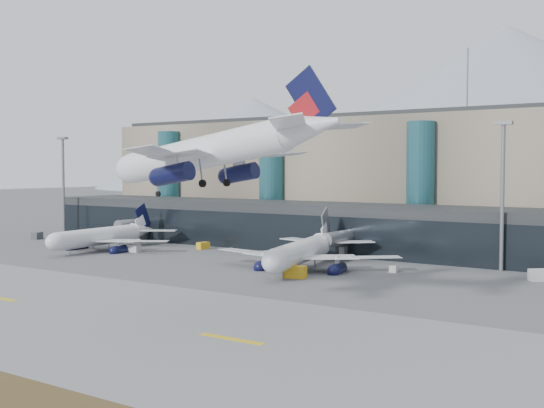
{
  "coord_description": "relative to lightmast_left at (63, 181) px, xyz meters",
  "views": [
    {
      "loc": [
        62.09,
        -70.14,
        17.6
      ],
      "look_at": [
        -6.61,
        32.0,
        11.15
      ],
      "focal_mm": 45.0,
      "sensor_mm": 36.0,
      "label": 1
    }
  ],
  "objects": [
    {
      "name": "jet_parked_left",
      "position": [
        30.29,
        -12.65,
        -10.36
      ],
      "size": [
        33.2,
        32.78,
        10.73
      ],
      "rotation": [
        0.0,
        0.0,
        1.66
      ],
      "color": "silver",
      "rests_on": "ground"
    },
    {
      "name": "lightmast_mid",
      "position": [
        110.0,
        3.0,
        0.0
      ],
      "size": [
        3.0,
        1.2,
        25.6
      ],
      "color": "slate",
      "rests_on": "ground"
    },
    {
      "name": "veh_h",
      "position": [
        84.54,
        -22.99,
        -13.43
      ],
      "size": [
        3.84,
        2.48,
        1.97
      ],
      "primitive_type": "cube",
      "rotation": [
        0.0,
        0.0,
        0.18
      ],
      "color": "gold",
      "rests_on": "ground"
    },
    {
      "name": "veh_f",
      "position": [
        -0.45,
        -7.94,
        -13.54
      ],
      "size": [
        2.74,
        3.53,
        1.75
      ],
      "primitive_type": "cube",
      "rotation": [
        0.0,
        0.0,
        1.97
      ],
      "color": "#454549",
      "rests_on": "ground"
    },
    {
      "name": "terminal_main",
      "position": [
        55.0,
        45.0,
        1.03
      ],
      "size": [
        130.0,
        30.0,
        31.0
      ],
      "color": "gray",
      "rests_on": "ground"
    },
    {
      "name": "lightmast_left",
      "position": [
        0.0,
        0.0,
        0.0
      ],
      "size": [
        3.0,
        1.2,
        25.6
      ],
      "color": "slate",
      "rests_on": "ground"
    },
    {
      "name": "runway_markings",
      "position": [
        80.0,
        -60.0,
        -14.37
      ],
      "size": [
        128.0,
        1.0,
        0.02
      ],
      "color": "gold",
      "rests_on": "ground"
    },
    {
      "name": "ground",
      "position": [
        80.0,
        -45.0,
        -14.42
      ],
      "size": [
        900.0,
        900.0,
        0.0
      ],
      "primitive_type": "plane",
      "color": "#515154",
      "rests_on": "ground"
    },
    {
      "name": "runway_strip",
      "position": [
        80.0,
        -60.0,
        -14.4
      ],
      "size": [
        400.0,
        40.0,
        0.04
      ],
      "primitive_type": "cube",
      "color": "slate",
      "rests_on": "ground"
    },
    {
      "name": "veh_a",
      "position": [
        38.47,
        -13.22,
        -13.63
      ],
      "size": [
        2.88,
        1.71,
        1.58
      ],
      "primitive_type": "cube",
      "rotation": [
        0.0,
        0.0,
        0.05
      ],
      "color": "silver",
      "rests_on": "ground"
    },
    {
      "name": "veh_b",
      "position": [
        47.21,
        -1.0,
        -13.66
      ],
      "size": [
        2.08,
        2.9,
        1.52
      ],
      "primitive_type": "cube",
      "rotation": [
        0.0,
        0.0,
        1.39
      ],
      "color": "gold",
      "rests_on": "ground"
    },
    {
      "name": "teal_towers",
      "position": [
        65.01,
        29.01,
        -0.41
      ],
      "size": [
        116.4,
        19.4,
        46.0
      ],
      "color": "#225760",
      "rests_on": "ground"
    },
    {
      "name": "concourse",
      "position": [
        79.98,
        12.73,
        -9.45
      ],
      "size": [
        170.0,
        27.0,
        10.0
      ],
      "color": "black",
      "rests_on": "ground"
    },
    {
      "name": "jet_parked_mid",
      "position": [
        80.4,
        -12.6,
        -10.1
      ],
      "size": [
        34.55,
        35.53,
        11.42
      ],
      "rotation": [
        0.0,
        0.0,
        1.8
      ],
      "color": "silver",
      "rests_on": "ground"
    },
    {
      "name": "veh_g",
      "position": [
        95.14,
        -8.31,
        -13.82
      ],
      "size": [
        1.64,
        2.27,
        1.19
      ],
      "primitive_type": "cube",
      "rotation": [
        0.0,
        0.0,
        -1.33
      ],
      "color": "silver",
      "rests_on": "ground"
    },
    {
      "name": "hero_jet",
      "position": [
        92.87,
        -51.68,
        6.47
      ],
      "size": [
        33.22,
        34.4,
        11.07
      ],
      "rotation": [
        0.0,
        -0.16,
        0.01
      ],
      "color": "silver",
      "rests_on": "ground"
    },
    {
      "name": "veh_d",
      "position": [
        117.88,
        -4.01,
        -13.5
      ],
      "size": [
        3.55,
        3.43,
        1.84
      ],
      "primitive_type": "cube",
      "rotation": [
        0.0,
        0.0,
        0.73
      ],
      "color": "silver",
      "rests_on": "ground"
    }
  ]
}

